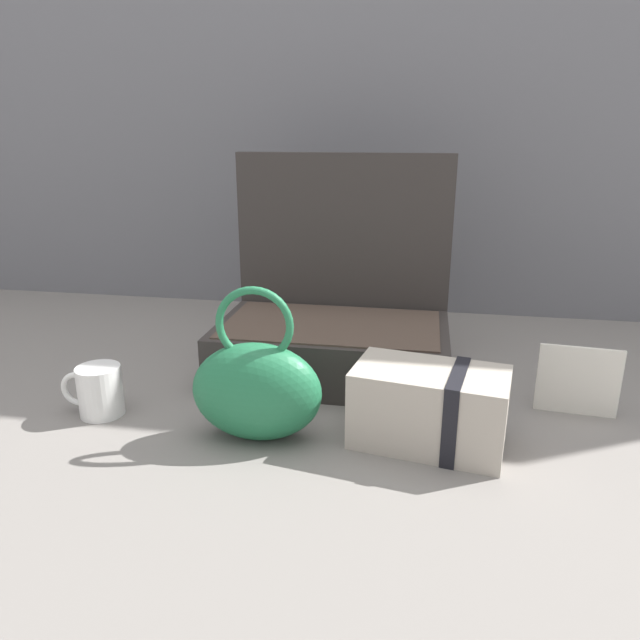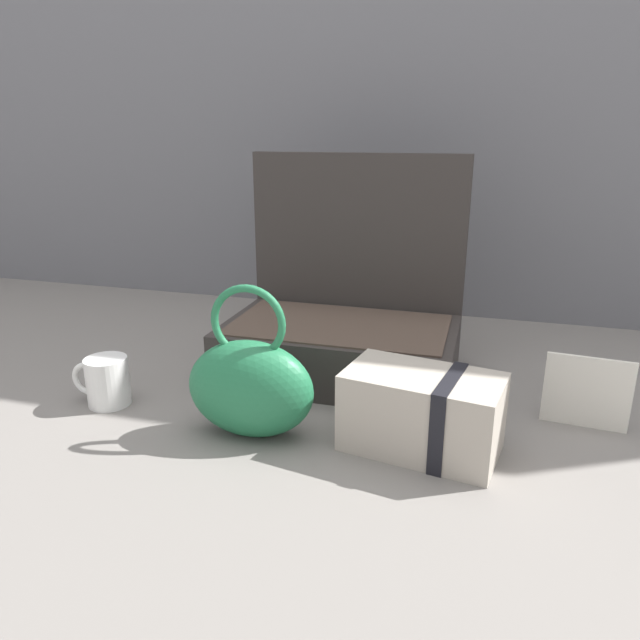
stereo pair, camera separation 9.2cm
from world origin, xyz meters
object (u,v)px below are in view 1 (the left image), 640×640
Objects in this scene: teal_pouch_handbag at (257,389)px; cream_toiletry_bag at (431,407)px; coffee_mug at (99,391)px; info_card_left at (578,381)px; open_suitcase at (337,323)px.

teal_pouch_handbag is 1.00× the size of cream_toiletry_bag.
teal_pouch_handbag is 2.26× the size of coffee_mug.
info_card_left reaches higher than coffee_mug.
open_suitcase is 0.31m from cream_toiletry_bag.
coffee_mug is (-0.27, 0.03, -0.04)m from teal_pouch_handbag.
open_suitcase is 1.79× the size of teal_pouch_handbag.
open_suitcase is 0.42m from info_card_left.
info_card_left is at bearing 19.16° from teal_pouch_handbag.
cream_toiletry_bag is at bearing 6.65° from teal_pouch_handbag.
teal_pouch_handbag reaches higher than coffee_mug.
cream_toiletry_bag reaches higher than coffee_mug.
cream_toiletry_bag is 0.27m from info_card_left.
cream_toiletry_bag is at bearing -143.38° from info_card_left.
coffee_mug is at bearing -163.96° from info_card_left.
coffee_mug is (-0.34, -0.25, -0.05)m from open_suitcase.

